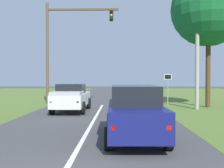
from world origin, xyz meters
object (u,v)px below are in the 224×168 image
object	(u,v)px
traffic_light	(64,39)
utility_pole_right	(197,47)
oak_tree_right	(208,9)
red_suv_near	(134,111)
keep_moving_sign	(168,85)
pickup_truck_lead	(72,97)

from	to	relation	value
traffic_light	utility_pole_right	xyz separation A→B (m)	(10.39, -3.72, -1.15)
oak_tree_right	red_suv_near	bearing A→B (deg)	-121.16
traffic_light	keep_moving_sign	bearing A→B (deg)	-6.36
pickup_truck_lead	utility_pole_right	world-z (taller)	utility_pole_right
red_suv_near	keep_moving_sign	bearing A→B (deg)	73.39
oak_tree_right	utility_pole_right	world-z (taller)	oak_tree_right
red_suv_near	utility_pole_right	bearing A→B (deg)	60.94
red_suv_near	utility_pole_right	xyz separation A→B (m)	(5.13, 9.22, 3.48)
pickup_truck_lead	oak_tree_right	xyz separation A→B (m)	(10.04, 2.77, 6.59)
pickup_truck_lead	utility_pole_right	bearing A→B (deg)	9.54
red_suv_near	traffic_light	distance (m)	14.72
keep_moving_sign	utility_pole_right	xyz separation A→B (m)	(1.56, -2.74, 2.77)
utility_pole_right	pickup_truck_lead	bearing A→B (deg)	-170.46
oak_tree_right	utility_pole_right	bearing A→B (deg)	-133.64
red_suv_near	pickup_truck_lead	xyz separation A→B (m)	(-3.68, 7.74, -0.07)
traffic_light	utility_pole_right	world-z (taller)	utility_pole_right
red_suv_near	oak_tree_right	world-z (taller)	oak_tree_right
pickup_truck_lead	traffic_light	distance (m)	7.18
oak_tree_right	utility_pole_right	size ratio (longest dim) A/B	1.16
keep_moving_sign	oak_tree_right	world-z (taller)	oak_tree_right
keep_moving_sign	oak_tree_right	xyz separation A→B (m)	(2.79, -1.44, 5.81)
red_suv_near	keep_moving_sign	xyz separation A→B (m)	(3.57, 11.96, 0.71)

